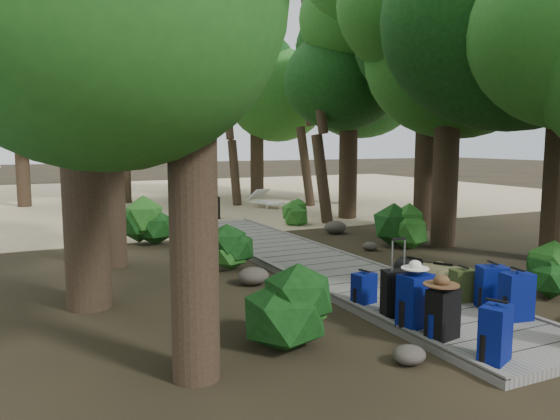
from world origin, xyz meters
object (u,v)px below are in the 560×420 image
backpack_left_a (495,330)px  backpack_left_d (364,286)px  backpack_right_c (492,285)px  duffel_right_khaki (442,278)px  backpack_left_b (443,311)px  lone_suitcase_on_sand (213,208)px  kayak (109,214)px  sun_lounger (267,199)px  backpack_left_c (415,298)px  backpack_right_d (463,284)px  duffel_right_black (414,270)px  backpack_right_b (516,294)px  suitcase_on_boardwalk (397,293)px

backpack_left_a → backpack_left_d: (-0.05, 2.48, -0.10)m
backpack_right_c → duffel_right_khaki: bearing=110.1°
backpack_left_b → lone_suitcase_on_sand: size_ratio=0.95×
backpack_left_a → kayak: (-2.05, 14.30, -0.31)m
backpack_left_b → sun_lounger: size_ratio=0.33×
backpack_left_c → backpack_right_d: 1.55m
backpack_left_d → sun_lounger: size_ratio=0.24×
lone_suitcase_on_sand → kayak: lone_suitcase_on_sand is taller
backpack_left_c → duffel_right_black: backpack_left_c is taller
backpack_left_a → backpack_left_b: backpack_left_a is taller
backpack_right_d → sun_lounger: size_ratio=0.26×
duffel_right_black → kayak: (-3.53, 11.12, -0.15)m
kayak → backpack_left_a: bearing=-83.8°
duffel_right_khaki → backpack_left_d: bearing=150.1°
sun_lounger → lone_suitcase_on_sand: bearing=-160.4°
backpack_left_b → backpack_left_d: backpack_left_b is taller
duffel_right_khaki → duffel_right_black: duffel_right_khaki is taller
backpack_right_d → backpack_right_c: bearing=-61.4°
backpack_left_c → backpack_right_b: size_ratio=1.08×
backpack_left_b → backpack_right_c: bearing=12.1°
lone_suitcase_on_sand → sun_lounger: size_ratio=0.35×
backpack_left_a → backpack_right_c: (1.51, 1.47, -0.01)m
backpack_left_a → suitcase_on_boardwalk: 1.76m
backpack_right_d → lone_suitcase_on_sand: size_ratio=0.75×
backpack_left_a → duffel_right_black: size_ratio=1.15×
duffel_right_khaki → lone_suitcase_on_sand: 10.34m
backpack_right_b → lone_suitcase_on_sand: backpack_right_b is taller
backpack_right_d → duffel_right_khaki: (0.14, 0.62, -0.06)m
backpack_left_d → suitcase_on_boardwalk: (0.06, -0.72, 0.07)m
backpack_left_d → backpack_right_c: backpack_right_c is taller
backpack_right_d → suitcase_on_boardwalk: (-1.36, -0.14, 0.05)m
backpack_left_a → kayak: size_ratio=0.25×
lone_suitcase_on_sand → backpack_right_d: bearing=-77.6°
backpack_left_d → lone_suitcase_on_sand: lone_suitcase_on_sand is taller
backpack_left_d → kayak: 12.00m
backpack_left_a → suitcase_on_boardwalk: (0.02, 1.76, -0.03)m
backpack_left_a → lone_suitcase_on_sand: 12.89m
lone_suitcase_on_sand → sun_lounger: 3.55m
backpack_left_c → backpack_right_d: (1.42, 0.60, -0.12)m
backpack_right_b → backpack_right_c: (0.12, 0.54, -0.02)m
backpack_left_c → backpack_right_c: 1.57m
backpack_left_b → backpack_left_d: size_ratio=1.37×
duffel_right_black → sun_lounger: bearing=68.2°
backpack_left_d → lone_suitcase_on_sand: (1.09, 10.36, 0.01)m
duffel_right_khaki → backpack_right_b: bearing=-125.9°
backpack_right_b → duffel_right_khaki: 1.60m
backpack_left_b → backpack_left_a: bearing=-99.7°
backpack_left_a → backpack_right_d: 2.34m
backpack_right_c → sun_lounger: 13.65m
backpack_right_b → backpack_right_c: size_ratio=1.05×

